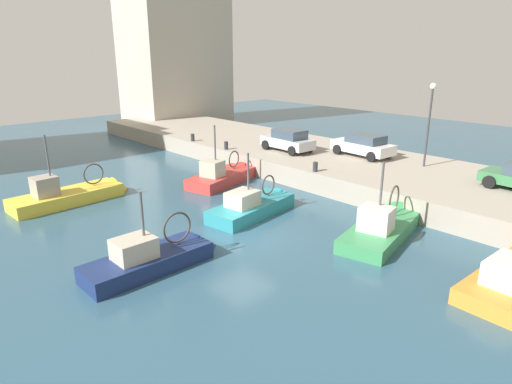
% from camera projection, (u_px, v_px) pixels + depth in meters
% --- Properties ---
extents(water_surface, '(80.00, 80.00, 0.00)m').
position_uv_depth(water_surface, '(241.00, 236.00, 19.46)').
color(water_surface, '#2D5166').
rests_on(water_surface, ground).
extents(quay_wall, '(9.00, 56.00, 1.20)m').
position_uv_depth(quay_wall, '(385.00, 175.00, 26.72)').
color(quay_wall, '#9E9384').
rests_on(quay_wall, ground).
extents(fishing_boat_red, '(5.89, 3.22, 4.51)m').
position_uv_depth(fishing_boat_red, '(225.00, 180.00, 27.49)').
color(fishing_boat_red, '#BC3833').
rests_on(fishing_boat_red, ground).
extents(fishing_boat_navy, '(5.61, 1.93, 3.84)m').
position_uv_depth(fishing_boat_navy, '(157.00, 264.00, 16.68)').
color(fishing_boat_navy, navy).
rests_on(fishing_boat_navy, ground).
extents(fishing_boat_teal, '(5.86, 2.56, 3.99)m').
position_uv_depth(fishing_boat_teal, '(256.00, 211.00, 22.25)').
color(fishing_boat_teal, teal).
rests_on(fishing_boat_teal, ground).
extents(fishing_boat_green, '(6.51, 3.23, 4.36)m').
position_uv_depth(fishing_boat_green, '(384.00, 231.00, 19.68)').
color(fishing_boat_green, '#388951').
rests_on(fishing_boat_green, ground).
extents(fishing_boat_yellow, '(6.55, 2.21, 4.62)m').
position_uv_depth(fishing_boat_yellow, '(75.00, 199.00, 23.92)').
color(fishing_boat_yellow, gold).
rests_on(fishing_boat_yellow, ground).
extents(parked_car_white, '(2.17, 4.13, 1.44)m').
position_uv_depth(parked_car_white, '(363.00, 145.00, 28.67)').
color(parked_car_white, silver).
rests_on(parked_car_white, quay_wall).
extents(parked_car_silver, '(1.98, 3.87, 1.50)m').
position_uv_depth(parked_car_silver, '(288.00, 140.00, 30.14)').
color(parked_car_silver, '#B7B7BC').
rests_on(parked_car_silver, quay_wall).
extents(mooring_bollard_south, '(0.28, 0.28, 0.55)m').
position_uv_depth(mooring_bollard_south, '(315.00, 167.00, 25.17)').
color(mooring_bollard_south, '#2D2D33').
rests_on(mooring_bollard_south, quay_wall).
extents(mooring_bollard_mid, '(0.28, 0.28, 0.55)m').
position_uv_depth(mooring_bollard_mid, '(226.00, 146.00, 30.75)').
color(mooring_bollard_mid, '#2D2D33').
rests_on(mooring_bollard_mid, quay_wall).
extents(mooring_bollard_north, '(0.28, 0.28, 0.55)m').
position_uv_depth(mooring_bollard_north, '(193.00, 138.00, 33.55)').
color(mooring_bollard_north, '#2D2D33').
rests_on(mooring_bollard_north, quay_wall).
extents(quay_streetlamp, '(0.36, 0.36, 4.83)m').
position_uv_depth(quay_streetlamp, '(430.00, 111.00, 25.38)').
color(quay_streetlamp, '#38383D').
rests_on(quay_streetlamp, quay_wall).
extents(waterfront_building_central, '(10.44, 7.38, 23.73)m').
position_uv_depth(waterfront_building_central, '(173.00, 8.00, 45.64)').
color(waterfront_building_central, '#B2A899').
rests_on(waterfront_building_central, ground).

